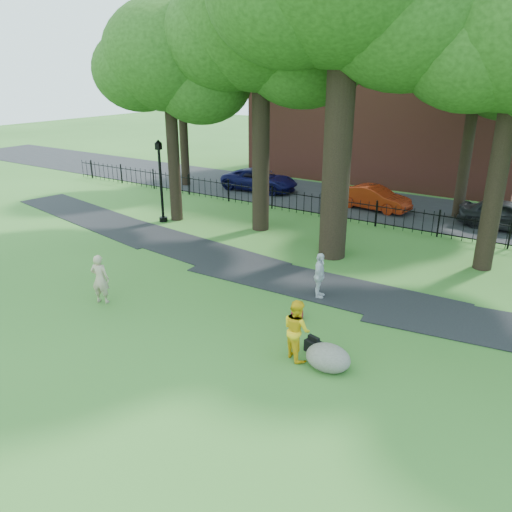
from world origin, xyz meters
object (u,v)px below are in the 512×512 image
Objects in this scene: man at (297,329)px; boulder at (328,356)px; lamppost at (161,182)px; red_sedan at (374,198)px; woman at (100,279)px.

boulder is at bearing -149.21° from man.
boulder is 14.95m from lamppost.
lamppost is at bearing 149.75° from boulder.
woman is at bearing 174.77° from red_sedan.
red_sedan is (-4.70, 15.58, 0.30)m from boulder.
man is 0.43× the size of red_sedan.
man is at bearing -160.18° from red_sedan.
red_sedan reaches higher than boulder.
lamppost is at bearing -2.29° from man.
boulder is 16.28m from red_sedan.
man is (7.05, 0.58, 0.00)m from woman.
man is 16.05m from red_sedan.
man is at bearing -179.14° from boulder.
woman is at bearing 34.65° from man.
man is at bearing -37.97° from lamppost.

